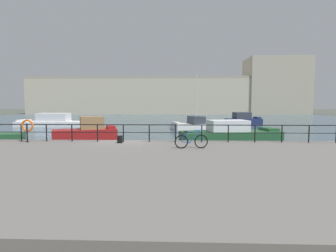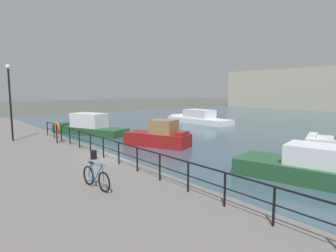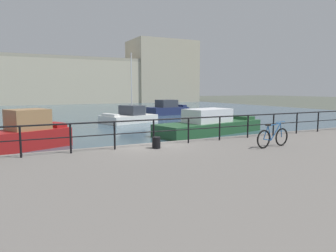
# 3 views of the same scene
# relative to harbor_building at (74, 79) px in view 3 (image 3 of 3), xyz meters

# --- Properties ---
(ground_plane) EXTENTS (240.00, 240.00, 0.00)m
(ground_plane) POSITION_rel_harbor_building_xyz_m (-8.20, -62.50, -5.63)
(ground_plane) COLOR #4C5147
(water_basin) EXTENTS (80.00, 60.00, 0.01)m
(water_basin) POSITION_rel_harbor_building_xyz_m (-8.20, -32.30, -5.62)
(water_basin) COLOR #385160
(water_basin) RESTS_ON ground_plane
(quay_promenade) EXTENTS (56.00, 13.00, 0.98)m
(quay_promenade) POSITION_rel_harbor_building_xyz_m (-8.20, -69.00, -5.14)
(quay_promenade) COLOR slate
(quay_promenade) RESTS_ON ground_plane
(harbor_building) EXTENTS (77.16, 11.33, 15.52)m
(harbor_building) POSITION_rel_harbor_building_xyz_m (0.00, 0.00, 0.00)
(harbor_building) COLOR #C1B79E
(harbor_building) RESTS_ON ground_plane
(moored_red_daysailer) EXTENTS (9.16, 4.55, 1.82)m
(moored_red_daysailer) POSITION_rel_harbor_building_xyz_m (-0.16, -55.46, -4.97)
(moored_red_daysailer) COLOR #23512D
(moored_red_daysailer) RESTS_ON water_basin
(moored_small_launch) EXTENTS (5.32, 3.05, 1.90)m
(moored_small_launch) POSITION_rel_harbor_building_xyz_m (4.71, -38.72, -4.88)
(moored_small_launch) COLOR navy
(moored_small_launch) RESTS_ON water_basin
(moored_green_narrowboat) EXTENTS (5.80, 4.46, 6.73)m
(moored_green_narrowboat) POSITION_rel_harbor_building_xyz_m (-2.89, -45.54, -5.04)
(moored_green_narrowboat) COLOR white
(moored_green_narrowboat) RESTS_ON water_basin
(moored_white_yacht) EXTENTS (5.71, 3.90, 2.15)m
(moored_white_yacht) POSITION_rel_harbor_building_xyz_m (-12.77, -56.07, -4.83)
(moored_white_yacht) COLOR maroon
(moored_white_yacht) RESTS_ON water_basin
(quay_railing) EXTENTS (22.46, 0.07, 1.08)m
(quay_railing) POSITION_rel_harbor_building_xyz_m (-6.53, -63.25, -3.91)
(quay_railing) COLOR black
(quay_railing) RESTS_ON quay_promenade
(parked_bicycle) EXTENTS (1.77, 0.24, 0.98)m
(parked_bicycle) POSITION_rel_harbor_building_xyz_m (-4.07, -65.56, -4.26)
(parked_bicycle) COLOR black
(parked_bicycle) RESTS_ON quay_promenade
(mooring_bollard) EXTENTS (0.32, 0.32, 0.44)m
(mooring_bollard) POSITION_rel_harbor_building_xyz_m (-8.24, -63.75, -4.43)
(mooring_bollard) COLOR black
(mooring_bollard) RESTS_ON quay_promenade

